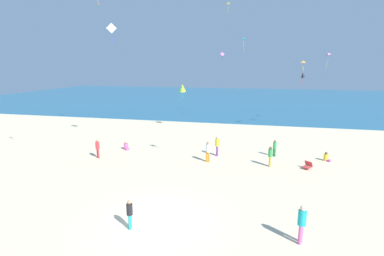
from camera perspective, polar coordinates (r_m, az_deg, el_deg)
ground_plane at (r=23.64m, az=1.22°, el=-5.98°), size 120.00×120.00×0.00m
ocean_water at (r=67.21m, az=8.95°, el=5.86°), size 120.00×60.00×0.05m
beach_chair_far_left at (r=22.78m, az=22.05°, el=-6.93°), size 0.82×0.82×0.58m
person_0 at (r=14.00m, az=-12.32°, el=-16.10°), size 0.34×0.34×1.42m
person_1 at (r=22.23m, az=15.33°, el=-5.22°), size 0.32×0.32×1.54m
person_2 at (r=22.44m, az=3.19°, el=-4.47°), size 0.39×0.39×1.64m
person_3 at (r=24.77m, az=16.16°, el=-3.64°), size 0.40×0.40×1.41m
person_4 at (r=26.53m, az=-12.98°, el=-3.59°), size 0.68×0.66×0.79m
person_5 at (r=24.63m, az=-18.30°, el=-3.69°), size 0.43×0.43×1.54m
person_6 at (r=13.47m, az=21.03°, el=-17.06°), size 0.44×0.44×1.72m
person_7 at (r=25.23m, az=25.20°, el=-5.36°), size 0.64×0.61×0.73m
person_8 at (r=24.03m, az=5.06°, el=-3.29°), size 0.41×0.41×1.69m
kite_lime at (r=33.83m, az=-1.91°, el=8.02°), size 0.78×0.97×1.88m
kite_black at (r=36.46m, az=21.23°, el=9.80°), size 0.67×0.61×1.40m
kite_orange at (r=33.64m, az=21.34°, el=12.21°), size 0.73×0.72×1.11m
kite_teal at (r=37.02m, az=10.33°, el=17.13°), size 0.58×0.62×1.59m
kite_white at (r=27.33m, az=-15.75°, el=18.50°), size 0.83×0.34×1.80m
kite_pink at (r=39.03m, az=25.36°, el=13.11°), size 0.78×0.91×1.93m
kite_purple at (r=42.41m, az=6.06°, el=14.40°), size 0.59×0.33×0.96m
kite_yellow at (r=38.48m, az=7.23°, el=23.45°), size 0.43×0.57×1.22m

